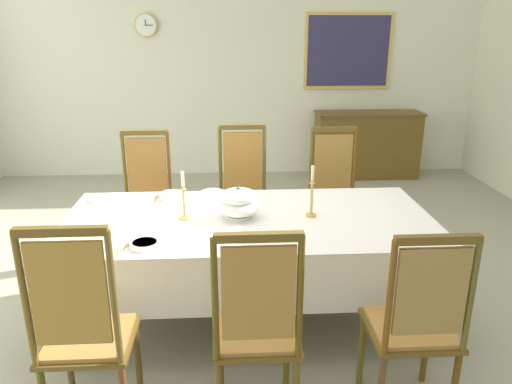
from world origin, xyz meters
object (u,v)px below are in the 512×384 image
spoon_primary (127,245)px  spoon_secondary (156,197)px  chair_north_b (243,194)px  candlestick_east (312,196)px  chair_north_a (147,197)px  sideboard (367,145)px  bowl_near_right (172,195)px  framed_painting (348,51)px  bowl_near_left (145,244)px  bowl_far_left (212,193)px  dining_table (248,228)px  chair_south_a (83,329)px  bowl_far_right (101,198)px  soup_tureen (239,203)px  chair_south_b (256,326)px  chair_north_c (334,193)px  chair_south_c (416,322)px  candlestick_west (184,201)px  mounted_clock (146,25)px

spoon_primary → spoon_secondary: bearing=102.7°
chair_north_b → candlestick_east: chair_north_b is taller
chair_north_a → sideboard: chair_north_a is taller
bowl_near_right → framed_painting: bearing=57.7°
bowl_near_left → bowl_far_left: bowl_near_left is taller
dining_table → chair_south_a: (-0.85, -0.99, -0.10)m
chair_north_b → bowl_far_right: 1.23m
bowl_near_right → bowl_far_left: (0.30, 0.05, -0.01)m
dining_table → framed_painting: (1.51, 3.69, 1.00)m
chair_north_a → chair_north_b: 0.84m
soup_tureen → spoon_secondary: (-0.61, 0.45, -0.10)m
chair_south_b → bowl_near_right: bearing=111.3°
candlestick_east → spoon_primary: bearing=-160.8°
chair_north_c → bowl_near_right: size_ratio=6.23×
chair_south_a → candlestick_east: chair_south_a is taller
chair_north_c → bowl_near_left: chair_north_c is taller
bowl_far_right → spoon_primary: size_ratio=1.00×
spoon_secondary → chair_south_c: bearing=-43.3°
sideboard → framed_painting: size_ratio=1.21×
candlestick_west → spoon_primary: candlestick_west is taller
chair_north_b → soup_tureen: size_ratio=4.26×
dining_table → chair_south_a: chair_south_a is taller
candlestick_east → mounted_clock: 4.16m
chair_south_a → framed_painting: size_ratio=1.00×
candlestick_east → sideboard: bearing=68.3°
candlestick_west → framed_painting: 4.24m
bowl_far_right → chair_south_b: bearing=-52.4°
soup_tureen → spoon_secondary: 0.76m
chair_north_b → sideboard: 3.04m
bowl_near_right → bowl_near_left: bearing=-94.8°
candlestick_east → chair_north_b: bearing=113.6°
spoon_secondary → mounted_clock: bearing=99.2°
chair_south_a → chair_north_b: (0.84, 1.98, 0.00)m
chair_south_b → spoon_secondary: chair_south_b is taller
chair_south_a → chair_north_a: size_ratio=1.03×
chair_north_c → spoon_secondary: 1.59m
bowl_near_left → spoon_secondary: size_ratio=0.98×
dining_table → sideboard: 3.88m
chair_north_b → framed_painting: framed_painting is taller
bowl_far_left → candlestick_east: bearing=-34.8°
chair_north_b → bowl_near_right: (-0.55, -0.57, 0.19)m
chair_north_a → mounted_clock: mounted_clock is taller
chair_south_b → chair_north_b: size_ratio=0.95×
candlestick_east → bowl_far_left: size_ratio=1.95×
chair_south_c → bowl_far_left: size_ratio=6.04×
bowl_far_left → framed_painting: size_ratio=0.15×
bowl_near_left → bowl_near_right: size_ratio=0.93×
chair_north_b → bowl_far_right: chair_north_b is taller
candlestick_east → spoon_primary: size_ratio=2.07×
bowl_near_right → spoon_primary: 0.84m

